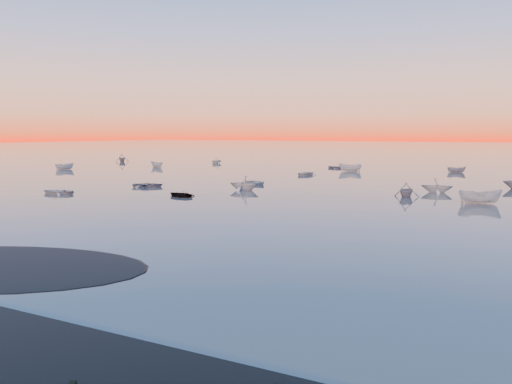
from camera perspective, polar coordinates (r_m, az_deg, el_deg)
The scene contains 5 objects.
ground at distance 118.19m, azimuth 14.76°, elevation 3.22°, with size 600.00×600.00×0.00m, color #635B52.
moored_fleet at distance 73.08m, azimuth 6.82°, elevation 1.35°, with size 124.00×58.00×1.20m, color beige, non-canonical shape.
boat_near_left at distance 66.63m, azimuth -0.02°, elevation 0.87°, with size 3.78×1.57×0.94m, color beige.
boat_near_center at distance 53.17m, azimuth 24.21°, elevation -1.22°, with size 4.04×1.71×1.40m, color beige.
boat_near_right at distance 56.19m, azimuth 16.79°, elevation -0.51°, with size 3.41×1.53×1.19m, color slate.
Camera 1 is at (25.16, -15.28, 6.82)m, focal length 35.00 mm.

